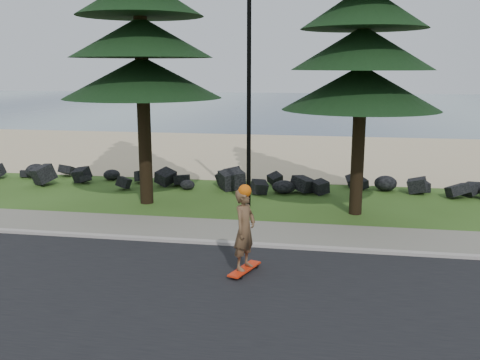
{
  "coord_description": "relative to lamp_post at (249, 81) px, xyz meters",
  "views": [
    {
      "loc": [
        2.64,
        -14.0,
        4.61
      ],
      "look_at": [
        0.26,
        0.0,
        1.57
      ],
      "focal_mm": 40.0,
      "sensor_mm": 36.0,
      "label": 1
    }
  ],
  "objects": [
    {
      "name": "sidewalk",
      "position": [
        0.0,
        -3.0,
        -4.09
      ],
      "size": [
        160.0,
        2.0,
        0.08
      ],
      "primitive_type": "cube",
      "color": "gray",
      "rests_on": "ground"
    },
    {
      "name": "seawall_boulders",
      "position": [
        0.0,
        2.4,
        -4.13
      ],
      "size": [
        60.0,
        2.4,
        1.1
      ],
      "primitive_type": null,
      "color": "black",
      "rests_on": "ground"
    },
    {
      "name": "kerb",
      "position": [
        0.0,
        -4.1,
        -4.08
      ],
      "size": [
        160.0,
        0.2,
        0.1
      ],
      "primitive_type": "cube",
      "color": "#AEA49C",
      "rests_on": "ground"
    },
    {
      "name": "road",
      "position": [
        0.0,
        -7.7,
        -4.12
      ],
      "size": [
        160.0,
        7.0,
        0.02
      ],
      "primitive_type": "cube",
      "color": "black",
      "rests_on": "ground"
    },
    {
      "name": "skateboarder",
      "position": [
        0.83,
        -5.94,
        -3.1
      ],
      "size": [
        0.64,
        1.13,
        2.05
      ],
      "rotation": [
        0.0,
        0.0,
        1.22
      ],
      "color": "red",
      "rests_on": "ground"
    },
    {
      "name": "lamp_post",
      "position": [
        0.0,
        0.0,
        0.0
      ],
      "size": [
        0.25,
        0.14,
        8.14
      ],
      "color": "black",
      "rests_on": "ground"
    },
    {
      "name": "ground",
      "position": [
        0.0,
        -3.2,
        -4.13
      ],
      "size": [
        160.0,
        160.0,
        0.0
      ],
      "primitive_type": "plane",
      "color": "#325219",
      "rests_on": "ground"
    },
    {
      "name": "ocean",
      "position": [
        0.0,
        47.8,
        -4.13
      ],
      "size": [
        160.0,
        58.0,
        0.01
      ],
      "primitive_type": "cube",
      "color": "#364C67",
      "rests_on": "ground"
    },
    {
      "name": "beach_sand",
      "position": [
        0.0,
        11.3,
        -4.13
      ],
      "size": [
        160.0,
        15.0,
        0.01
      ],
      "primitive_type": "cube",
      "color": "#D1B98B",
      "rests_on": "ground"
    }
  ]
}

